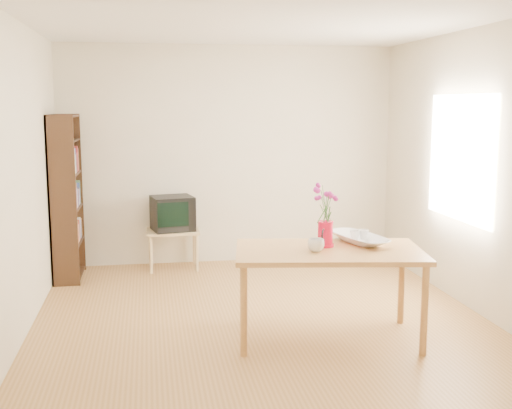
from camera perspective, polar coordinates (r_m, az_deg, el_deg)
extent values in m
plane|color=olive|center=(5.81, 0.50, -10.25)|extent=(4.50, 4.50, 0.00)
plane|color=white|center=(5.53, 0.54, 16.11)|extent=(4.50, 4.50, 0.00)
plane|color=beige|center=(7.74, -2.41, 4.41)|extent=(4.00, 0.00, 4.00)
plane|color=beige|center=(3.35, 7.28, -1.61)|extent=(4.00, 0.00, 4.00)
plane|color=beige|center=(5.53, -20.34, 2.06)|extent=(0.00, 4.50, 4.50)
plane|color=beige|center=(6.19, 19.09, 2.80)|extent=(0.00, 4.50, 4.50)
plane|color=white|center=(6.44, 17.70, 3.98)|extent=(0.00, 1.30, 1.30)
cube|color=#AC743B|center=(5.21, 6.51, -4.20)|extent=(1.61, 1.07, 0.04)
cylinder|color=#AC743B|center=(4.92, -1.10, -9.48)|extent=(0.06, 0.06, 0.71)
cylinder|color=#AC743B|center=(5.10, 14.75, -9.12)|extent=(0.06, 0.06, 0.71)
cylinder|color=#AC743B|center=(5.62, -1.05, -7.12)|extent=(0.06, 0.06, 0.71)
cylinder|color=#AC743B|center=(5.78, 12.81, -6.90)|extent=(0.06, 0.06, 0.71)
cube|color=tan|center=(7.52, -7.40, -2.37)|extent=(0.60, 0.45, 0.03)
cylinder|color=tan|center=(7.38, -9.33, -4.45)|extent=(0.04, 0.04, 0.43)
cylinder|color=tan|center=(7.40, -5.29, -4.34)|extent=(0.04, 0.04, 0.43)
cylinder|color=tan|center=(7.74, -9.35, -3.82)|extent=(0.04, 0.04, 0.43)
cylinder|color=tan|center=(7.76, -5.50, -3.71)|extent=(0.04, 0.04, 0.43)
cube|color=black|center=(6.94, -16.82, 0.20)|extent=(0.28, 0.02, 1.80)
cube|color=black|center=(7.61, -16.19, 0.96)|extent=(0.28, 0.03, 1.80)
cube|color=black|center=(7.29, -17.52, 0.57)|extent=(0.02, 0.70, 1.80)
cube|color=black|center=(7.44, -16.20, -5.97)|extent=(0.27, 0.65, 0.02)
cube|color=black|center=(7.36, -16.32, -3.26)|extent=(0.27, 0.65, 0.02)
cube|color=black|center=(7.29, -16.45, -0.34)|extent=(0.27, 0.65, 0.02)
cube|color=black|center=(7.24, -16.58, 2.63)|extent=(0.27, 0.65, 0.02)
cube|color=black|center=(7.22, -16.71, 5.47)|extent=(0.27, 0.65, 0.02)
cube|color=black|center=(7.21, -16.80, 7.53)|extent=(0.27, 0.65, 0.02)
cylinder|color=red|center=(5.28, 6.18, -2.66)|extent=(0.12, 0.12, 0.20)
cylinder|color=red|center=(5.30, 6.16, -3.61)|extent=(0.14, 0.14, 0.02)
cylinder|color=red|center=(5.26, 6.20, -1.53)|extent=(0.13, 0.13, 0.01)
cone|color=red|center=(5.23, 6.62, -1.88)|extent=(0.07, 0.08, 0.06)
torus|color=black|center=(5.34, 5.62, -2.43)|extent=(0.06, 0.10, 0.10)
imported|color=white|center=(5.10, 5.36, -3.63)|extent=(0.17, 0.17, 0.10)
imported|color=white|center=(5.44, 9.20, -1.31)|extent=(0.53, 0.53, 0.41)
imported|color=white|center=(5.43, 8.79, -1.73)|extent=(0.10, 0.10, 0.07)
imported|color=white|center=(5.48, 9.57, -1.67)|extent=(0.08, 0.08, 0.07)
cube|color=black|center=(7.48, -7.44, -0.77)|extent=(0.53, 0.49, 0.39)
cube|color=black|center=(7.55, -7.46, -0.53)|extent=(0.36, 0.29, 0.28)
cube|color=black|center=(7.27, -7.37, -0.90)|extent=(0.35, 0.08, 0.28)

